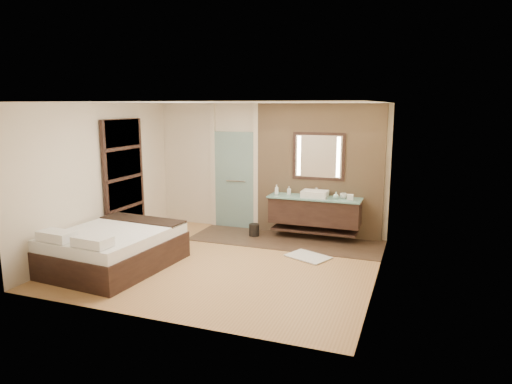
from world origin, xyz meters
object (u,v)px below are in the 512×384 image
at_px(waste_bin, 254,230).
at_px(vanity, 315,211).
at_px(bed, 114,248).
at_px(mirror_unit, 319,156).

bearing_deg(waste_bin, vanity, 11.56).
distance_m(bed, waste_bin, 2.96).
xyz_separation_m(mirror_unit, bed, (-2.75, -2.99, -1.32)).
relative_size(bed, waste_bin, 8.34).
bearing_deg(bed, vanity, 49.62).
bearing_deg(bed, waste_bin, 62.86).
bearing_deg(mirror_unit, vanity, -90.00).
xyz_separation_m(mirror_unit, waste_bin, (-1.20, -0.48, -1.52)).
height_order(vanity, mirror_unit, mirror_unit).
relative_size(vanity, waste_bin, 7.12).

